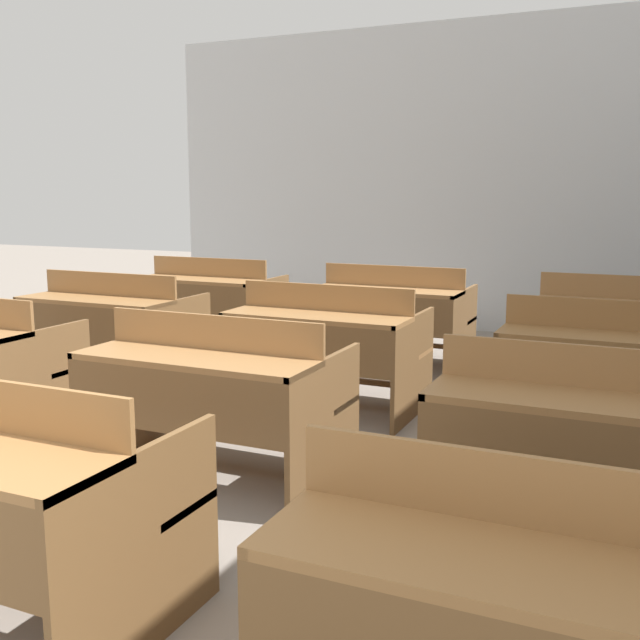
% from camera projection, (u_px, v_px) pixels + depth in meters
% --- Properties ---
extents(wall_back, '(6.10, 0.06, 3.17)m').
position_uv_depth(wall_back, '(433.00, 179.00, 7.89)').
color(wall_back, silver).
rests_on(wall_back, ground_plane).
extents(bench_front_right, '(1.21, 0.82, 0.85)m').
position_uv_depth(bench_front_right, '(539.00, 619.00, 1.78)').
color(bench_front_right, brown).
rests_on(bench_front_right, ground_plane).
extents(bench_second_center, '(1.21, 0.82, 0.85)m').
position_uv_depth(bench_second_center, '(215.00, 393.00, 3.77)').
color(bench_second_center, brown).
rests_on(bench_second_center, ground_plane).
extents(bench_second_right, '(1.21, 0.82, 0.85)m').
position_uv_depth(bench_second_right, '(588.00, 442.00, 3.03)').
color(bench_second_right, brown).
rests_on(bench_second_right, ground_plane).
extents(bench_third_left, '(1.21, 0.82, 0.85)m').
position_uv_depth(bench_third_left, '(111.00, 325.00, 5.72)').
color(bench_third_left, brown).
rests_on(bench_third_left, ground_plane).
extents(bench_third_center, '(1.21, 0.82, 0.85)m').
position_uv_depth(bench_third_center, '(326.00, 344.00, 4.99)').
color(bench_third_center, brown).
rests_on(bench_third_center, ground_plane).
extents(bench_third_right, '(1.21, 0.82, 0.85)m').
position_uv_depth(bench_third_right, '(611.00, 369.00, 4.29)').
color(bench_third_right, brown).
rests_on(bench_third_right, ground_plane).
extents(bench_back_left, '(1.21, 0.82, 0.85)m').
position_uv_depth(bench_back_left, '(209.00, 301.00, 6.99)').
color(bench_back_left, brown).
rests_on(bench_back_left, ground_plane).
extents(bench_back_center, '(1.21, 0.82, 0.85)m').
position_uv_depth(bench_back_center, '(393.00, 313.00, 6.25)').
color(bench_back_center, brown).
rests_on(bench_back_center, ground_plane).
extents(bench_back_right, '(1.21, 0.82, 0.85)m').
position_uv_depth(bench_back_right, '(623.00, 329.00, 5.53)').
color(bench_back_right, brown).
rests_on(bench_back_right, ground_plane).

